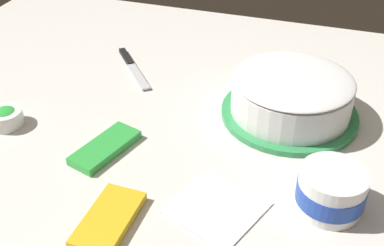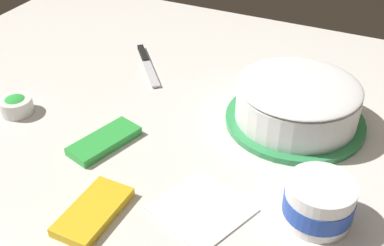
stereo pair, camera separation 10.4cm
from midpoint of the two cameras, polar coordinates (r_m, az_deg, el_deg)
The scene contains 8 objects.
ground_plane at distance 1.04m, azimuth -9.65°, elevation -3.04°, with size 1.54×1.54×0.00m, color silver.
frosted_cake at distance 1.11m, azimuth 9.10°, elevation 3.03°, with size 0.32×0.32×0.11m.
frosting_tub at distance 0.89m, azimuth 13.00°, elevation -7.85°, with size 0.12×0.12×0.08m.
spreading_knife at distance 1.34m, azimuth -9.47°, elevation 6.79°, with size 0.19×0.17×0.01m.
sprinkle_bowl_green at distance 1.18m, azimuth -23.65°, elevation 0.57°, with size 0.08×0.08×0.04m.
candy_box_lower at distance 1.04m, azimuth -13.10°, elevation -2.97°, with size 0.16×0.07×0.02m, color green.
candy_box_upper at distance 0.88m, azimuth -13.26°, elevation -11.26°, with size 0.15×0.08×0.02m, color yellow.
paper_napkin at distance 0.89m, azimuth -0.42°, elevation -10.09°, with size 0.15×0.15×0.01m, color white.
Camera 1 is at (0.73, 0.37, 0.64)m, focal length 44.93 mm.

